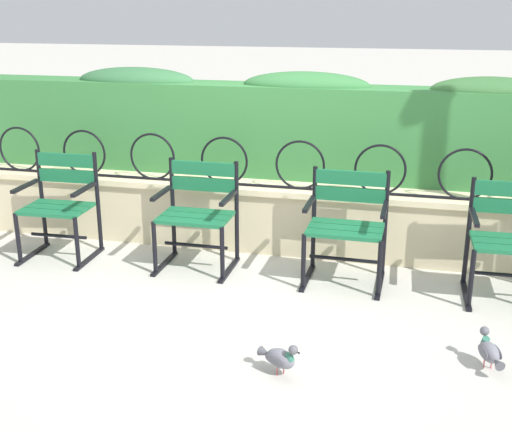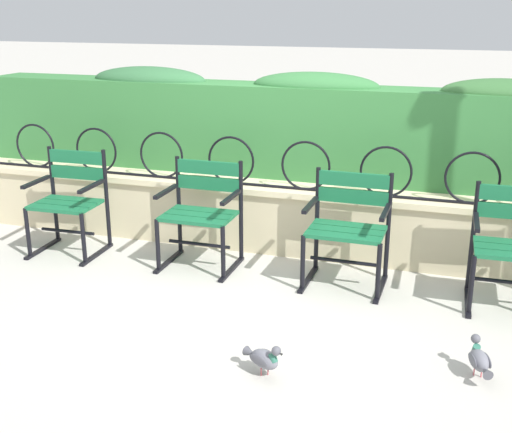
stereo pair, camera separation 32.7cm
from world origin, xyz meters
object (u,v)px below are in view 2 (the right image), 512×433
Objects in this scene: park_chair_centre_right at (348,225)px; pigeon_near_chairs at (480,360)px; park_chair_leftmost at (70,199)px; park_chair_centre_left at (202,210)px; pigeon_far_side at (264,358)px.

pigeon_near_chairs is at bearing -48.83° from park_chair_centre_right.
park_chair_leftmost is 1.03× the size of park_chair_centre_right.
park_chair_leftmost reaches higher than park_chair_centre_right.
park_chair_centre_left is at bearing 152.59° from pigeon_near_chairs.
pigeon_far_side is (-0.21, -1.49, -0.35)m from park_chair_centre_right.
park_chair_leftmost is 1.21m from park_chair_centre_left.
park_chair_centre_left is at bearing 2.75° from park_chair_leftmost.
pigeon_near_chairs is (3.39, -1.07, -0.35)m from park_chair_leftmost.
park_chair_leftmost is 1.02× the size of park_chair_centre_left.
park_chair_centre_left reaches higher than pigeon_far_side.
park_chair_leftmost is 3.21× the size of pigeon_far_side.
pigeon_far_side is (1.00, -1.50, -0.35)m from park_chair_centre_left.
pigeon_far_side is at bearing -97.90° from park_chair_centre_right.
pigeon_near_chairs is 1.04× the size of pigeon_far_side.
pigeon_near_chairs is at bearing 17.09° from pigeon_far_side.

